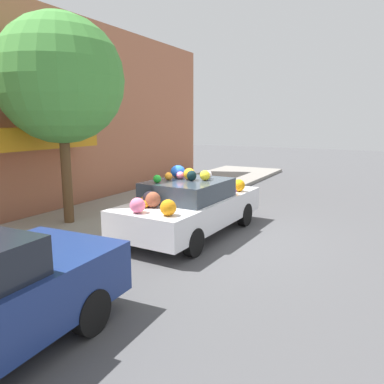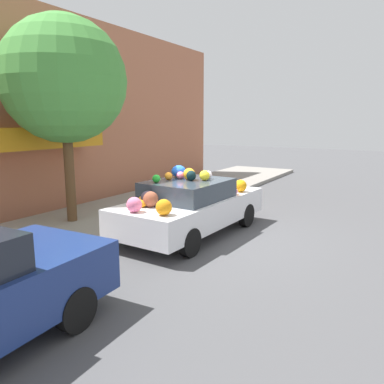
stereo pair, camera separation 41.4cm
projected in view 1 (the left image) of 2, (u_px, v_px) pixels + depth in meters
The scene contains 6 objects.
ground_plane at pixel (194, 234), 8.80m from camera, with size 60.00×60.00×0.00m, color #4C4C4F.
sidewalk_curb at pixel (105, 217), 10.03m from camera, with size 24.00×3.20×0.14m.
building_facade at pixel (40, 112), 10.52m from camera, with size 18.00×1.20×5.80m.
street_tree at pixel (60, 80), 8.68m from camera, with size 2.96×2.96×4.91m.
fire_hydrant at pixel (163, 199), 10.33m from camera, with size 0.20×0.20×0.70m.
art_car at pixel (191, 205), 8.65m from camera, with size 4.21×1.90×1.58m.
Camera 1 is at (-7.48, -3.94, 2.61)m, focal length 35.00 mm.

